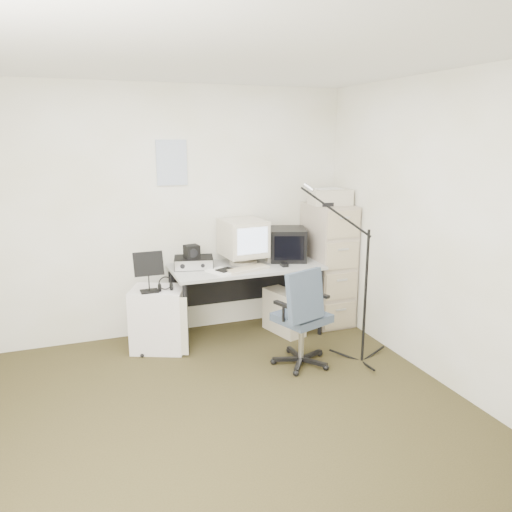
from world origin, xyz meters
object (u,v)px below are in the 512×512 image
object	(u,v)px
desk	(246,300)
office_chair	(302,316)
side_cart	(159,319)
filing_cabinet	(328,264)

from	to	relation	value
desk	office_chair	bearing A→B (deg)	-75.46
office_chair	side_cart	xyz separation A→B (m)	(-1.13, 0.78, -0.16)
desk	side_cart	bearing A→B (deg)	-175.53
office_chair	desk	bearing A→B (deg)	85.49
desk	side_cart	size ratio (longest dim) A/B	2.47
desk	filing_cabinet	bearing A→B (deg)	1.81
desk	office_chair	distance (m)	0.89
office_chair	side_cart	distance (m)	1.39
filing_cabinet	side_cart	xyz separation A→B (m)	(-1.86, -0.10, -0.35)
filing_cabinet	desk	xyz separation A→B (m)	(-0.95, -0.03, -0.29)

